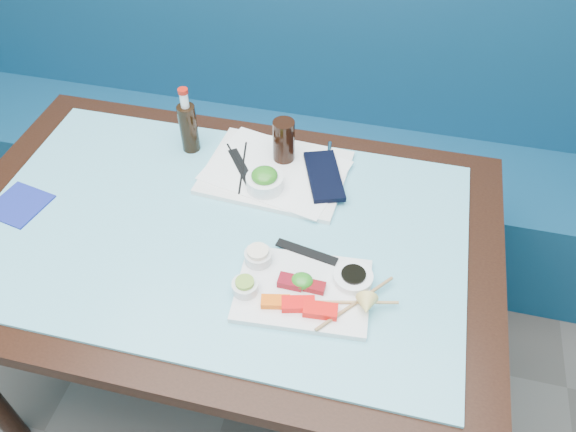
% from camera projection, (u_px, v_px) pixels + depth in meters
% --- Properties ---
extents(booth_bench, '(3.00, 0.56, 1.17)m').
position_uv_depth(booth_bench, '(294.00, 143.00, 2.25)').
color(booth_bench, navy).
rests_on(booth_bench, ground).
extents(dining_table, '(1.40, 0.90, 0.75)m').
position_uv_depth(dining_table, '(223.00, 251.00, 1.48)').
color(dining_table, black).
rests_on(dining_table, ground).
extents(glass_top, '(1.22, 0.76, 0.01)m').
position_uv_depth(glass_top, '(220.00, 229.00, 1.41)').
color(glass_top, '#6ABFD4').
rests_on(glass_top, dining_table).
extents(sashimi_plate, '(0.31, 0.24, 0.02)m').
position_uv_depth(sashimi_plate, '(303.00, 290.00, 1.27)').
color(sashimi_plate, white).
rests_on(sashimi_plate, glass_top).
extents(salmon_left, '(0.07, 0.04, 0.02)m').
position_uv_depth(salmon_left, '(276.00, 302.00, 1.23)').
color(salmon_left, '#FF5E0A').
rests_on(salmon_left, sashimi_plate).
extents(salmon_mid, '(0.08, 0.05, 0.02)m').
position_uv_depth(salmon_mid, '(298.00, 304.00, 1.22)').
color(salmon_mid, '#FF0C0A').
rests_on(salmon_mid, sashimi_plate).
extents(salmon_right, '(0.08, 0.04, 0.02)m').
position_uv_depth(salmon_right, '(320.00, 310.00, 1.21)').
color(salmon_right, '#FF100A').
rests_on(salmon_right, sashimi_plate).
extents(tuna_left, '(0.06, 0.04, 0.02)m').
position_uv_depth(tuna_left, '(291.00, 282.00, 1.26)').
color(tuna_left, maroon).
rests_on(tuna_left, sashimi_plate).
extents(tuna_right, '(0.05, 0.03, 0.02)m').
position_uv_depth(tuna_right, '(315.00, 287.00, 1.25)').
color(tuna_right, maroon).
rests_on(tuna_right, sashimi_plate).
extents(seaweed_garnish, '(0.06, 0.05, 0.03)m').
position_uv_depth(seaweed_garnish, '(302.00, 281.00, 1.26)').
color(seaweed_garnish, '#29861F').
rests_on(seaweed_garnish, sashimi_plate).
extents(ramekin_wasabi, '(0.07, 0.07, 0.02)m').
position_uv_depth(ramekin_wasabi, '(245.00, 287.00, 1.25)').
color(ramekin_wasabi, white).
rests_on(ramekin_wasabi, sashimi_plate).
extents(wasabi_fill, '(0.05, 0.05, 0.01)m').
position_uv_depth(wasabi_fill, '(245.00, 282.00, 1.24)').
color(wasabi_fill, '#7BA936').
rests_on(wasabi_fill, ramekin_wasabi).
extents(ramekin_ginger, '(0.07, 0.07, 0.03)m').
position_uv_depth(ramekin_ginger, '(258.00, 257.00, 1.31)').
color(ramekin_ginger, silver).
rests_on(ramekin_ginger, sashimi_plate).
extents(ginger_fill, '(0.06, 0.06, 0.01)m').
position_uv_depth(ginger_fill, '(258.00, 251.00, 1.29)').
color(ginger_fill, '#F7E6CB').
rests_on(ginger_fill, ramekin_ginger).
extents(soy_dish, '(0.10, 0.10, 0.02)m').
position_uv_depth(soy_dish, '(353.00, 277.00, 1.27)').
color(soy_dish, white).
rests_on(soy_dish, sashimi_plate).
extents(soy_fill, '(0.07, 0.07, 0.01)m').
position_uv_depth(soy_fill, '(354.00, 274.00, 1.26)').
color(soy_fill, black).
rests_on(soy_fill, soy_dish).
extents(lemon_wedge, '(0.05, 0.04, 0.05)m').
position_uv_depth(lemon_wedge, '(367.00, 305.00, 1.20)').
color(lemon_wedge, '#ECD470').
rests_on(lemon_wedge, sashimi_plate).
extents(chopstick_sleeve, '(0.16, 0.05, 0.00)m').
position_uv_depth(chopstick_sleeve, '(307.00, 252.00, 1.33)').
color(chopstick_sleeve, black).
rests_on(chopstick_sleeve, sashimi_plate).
extents(wooden_chopstick_a, '(0.21, 0.05, 0.01)m').
position_uv_depth(wooden_chopstick_a, '(351.00, 302.00, 1.23)').
color(wooden_chopstick_a, tan).
rests_on(wooden_chopstick_a, sashimi_plate).
extents(wooden_chopstick_b, '(0.15, 0.18, 0.01)m').
position_uv_depth(wooden_chopstick_b, '(355.00, 303.00, 1.23)').
color(wooden_chopstick_b, '#9D754A').
rests_on(wooden_chopstick_b, sashimi_plate).
extents(serving_tray, '(0.40, 0.31, 0.01)m').
position_uv_depth(serving_tray, '(276.00, 172.00, 1.54)').
color(serving_tray, white).
rests_on(serving_tray, glass_top).
extents(paper_placemat, '(0.41, 0.33, 0.00)m').
position_uv_depth(paper_placemat, '(276.00, 170.00, 1.54)').
color(paper_placemat, white).
rests_on(paper_placemat, serving_tray).
extents(seaweed_bowl, '(0.12, 0.12, 0.04)m').
position_uv_depth(seaweed_bowl, '(265.00, 183.00, 1.48)').
color(seaweed_bowl, white).
rests_on(seaweed_bowl, serving_tray).
extents(seaweed_salad, '(0.09, 0.09, 0.03)m').
position_uv_depth(seaweed_salad, '(264.00, 175.00, 1.46)').
color(seaweed_salad, '#2C7E1D').
rests_on(seaweed_salad, seaweed_bowl).
extents(cola_glass, '(0.06, 0.06, 0.12)m').
position_uv_depth(cola_glass, '(284.00, 141.00, 1.53)').
color(cola_glass, black).
rests_on(cola_glass, serving_tray).
extents(navy_pouch, '(0.15, 0.21, 0.02)m').
position_uv_depth(navy_pouch, '(324.00, 176.00, 1.51)').
color(navy_pouch, black).
rests_on(navy_pouch, serving_tray).
extents(fork, '(0.02, 0.09, 0.01)m').
position_uv_depth(fork, '(329.00, 152.00, 1.59)').
color(fork, silver).
rests_on(fork, serving_tray).
extents(black_chopstick_a, '(0.13, 0.17, 0.01)m').
position_uv_depth(black_chopstick_a, '(240.00, 166.00, 1.55)').
color(black_chopstick_a, black).
rests_on(black_chopstick_a, serving_tray).
extents(black_chopstick_b, '(0.05, 0.21, 0.01)m').
position_uv_depth(black_chopstick_b, '(243.00, 167.00, 1.54)').
color(black_chopstick_b, black).
rests_on(black_chopstick_b, serving_tray).
extents(tray_sleeve, '(0.11, 0.15, 0.00)m').
position_uv_depth(tray_sleeve, '(241.00, 167.00, 1.55)').
color(tray_sleeve, black).
rests_on(tray_sleeve, serving_tray).
extents(cola_bottle_body, '(0.05, 0.05, 0.14)m').
position_uv_depth(cola_bottle_body, '(189.00, 128.00, 1.58)').
color(cola_bottle_body, black).
rests_on(cola_bottle_body, glass_top).
extents(cola_bottle_neck, '(0.02, 0.02, 0.04)m').
position_uv_depth(cola_bottle_neck, '(184.00, 100.00, 1.51)').
color(cola_bottle_neck, white).
rests_on(cola_bottle_neck, cola_bottle_body).
extents(cola_bottle_cap, '(0.03, 0.03, 0.01)m').
position_uv_depth(cola_bottle_cap, '(183.00, 91.00, 1.49)').
color(cola_bottle_cap, '#B5170B').
rests_on(cola_bottle_cap, cola_bottle_neck).
extents(blue_napkin, '(0.16, 0.16, 0.01)m').
position_uv_depth(blue_napkin, '(19.00, 205.00, 1.46)').
color(blue_napkin, navy).
rests_on(blue_napkin, glass_top).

